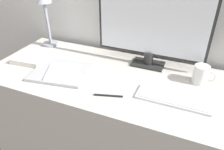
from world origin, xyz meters
TOP-DOWN VIEW (x-y plane):
  - desk at (0.00, 0.22)m, footprint 1.47×0.58m
  - monitor at (0.09, 0.41)m, footprint 0.60×0.11m
  - keyboard at (0.27, 0.14)m, footprint 0.32×0.11m
  - laptop at (-0.32, 0.14)m, footprint 0.33×0.28m
  - ereader at (-0.31, 0.12)m, footprint 0.19×0.20m
  - desk_lamp at (-0.59, 0.42)m, footprint 0.10×0.10m
  - notebook at (-0.57, 0.22)m, footprint 0.20×0.22m
  - coffee_mug at (0.37, 0.33)m, footprint 0.11×0.07m
  - pen at (-0.01, 0.05)m, footprint 0.13×0.05m

SIDE VIEW (x-z plane):
  - desk at x=0.00m, z-range 0.00..0.72m
  - pen at x=-0.01m, z-range 0.72..0.73m
  - keyboard at x=0.27m, z-range 0.72..0.73m
  - laptop at x=-0.32m, z-range 0.72..0.73m
  - notebook at x=-0.57m, z-range 0.72..0.75m
  - ereader at x=-0.31m, z-range 0.73..0.74m
  - coffee_mug at x=0.37m, z-range 0.72..0.81m
  - desk_lamp at x=-0.59m, z-range 0.77..1.12m
  - monitor at x=0.09m, z-range 0.73..1.22m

